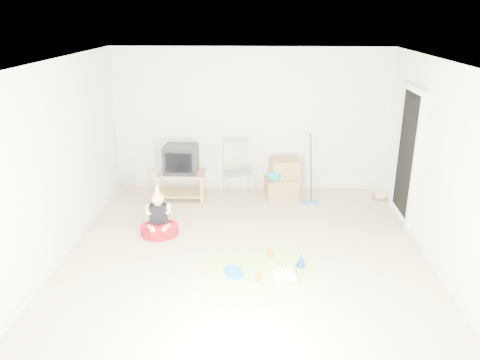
{
  "coord_description": "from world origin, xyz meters",
  "views": [
    {
      "loc": [
        0.17,
        -5.87,
        3.18
      ],
      "look_at": [
        -0.1,
        0.4,
        0.9
      ],
      "focal_mm": 35.0,
      "sensor_mm": 36.0,
      "label": 1
    }
  ],
  "objects_px": {
    "tv_stand": "(182,183)",
    "folding_chair": "(239,173)",
    "cardboard_boxes": "(282,180)",
    "crt_tv": "(181,159)",
    "birthday_cake": "(285,276)",
    "seated_woman": "(159,224)"
  },
  "relations": [
    {
      "from": "tv_stand",
      "to": "seated_woman",
      "type": "xyz_separation_m",
      "value": [
        -0.12,
        -1.44,
        -0.12
      ]
    },
    {
      "from": "tv_stand",
      "to": "folding_chair",
      "type": "relative_size",
      "value": 0.76
    },
    {
      "from": "tv_stand",
      "to": "cardboard_boxes",
      "type": "xyz_separation_m",
      "value": [
        1.78,
        0.14,
        0.05
      ]
    },
    {
      "from": "tv_stand",
      "to": "folding_chair",
      "type": "bearing_deg",
      "value": -3.67
    },
    {
      "from": "tv_stand",
      "to": "folding_chair",
      "type": "distance_m",
      "value": 1.04
    },
    {
      "from": "crt_tv",
      "to": "birthday_cake",
      "type": "distance_m",
      "value": 3.19
    },
    {
      "from": "folding_chair",
      "to": "cardboard_boxes",
      "type": "distance_m",
      "value": 0.81
    },
    {
      "from": "folding_chair",
      "to": "seated_woman",
      "type": "xyz_separation_m",
      "value": [
        -1.14,
        -1.38,
        -0.34
      ]
    },
    {
      "from": "tv_stand",
      "to": "birthday_cake",
      "type": "distance_m",
      "value": 3.12
    },
    {
      "from": "tv_stand",
      "to": "birthday_cake",
      "type": "bearing_deg",
      "value": -56.91
    },
    {
      "from": "seated_woman",
      "to": "birthday_cake",
      "type": "xyz_separation_m",
      "value": [
        1.82,
        -1.16,
        -0.14
      ]
    },
    {
      "from": "birthday_cake",
      "to": "tv_stand",
      "type": "bearing_deg",
      "value": 123.09
    },
    {
      "from": "folding_chair",
      "to": "seated_woman",
      "type": "height_order",
      "value": "folding_chair"
    },
    {
      "from": "cardboard_boxes",
      "to": "folding_chair",
      "type": "bearing_deg",
      "value": -165.14
    },
    {
      "from": "crt_tv",
      "to": "cardboard_boxes",
      "type": "distance_m",
      "value": 1.83
    },
    {
      "from": "folding_chair",
      "to": "tv_stand",
      "type": "bearing_deg",
      "value": 176.33
    },
    {
      "from": "crt_tv",
      "to": "seated_woman",
      "type": "xyz_separation_m",
      "value": [
        -0.12,
        -1.44,
        -0.57
      ]
    },
    {
      "from": "tv_stand",
      "to": "seated_woman",
      "type": "distance_m",
      "value": 1.45
    },
    {
      "from": "crt_tv",
      "to": "birthday_cake",
      "type": "bearing_deg",
      "value": -55.28
    },
    {
      "from": "tv_stand",
      "to": "birthday_cake",
      "type": "relative_size",
      "value": 2.66
    },
    {
      "from": "crt_tv",
      "to": "seated_woman",
      "type": "relative_size",
      "value": 0.7
    },
    {
      "from": "tv_stand",
      "to": "birthday_cake",
      "type": "height_order",
      "value": "tv_stand"
    }
  ]
}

